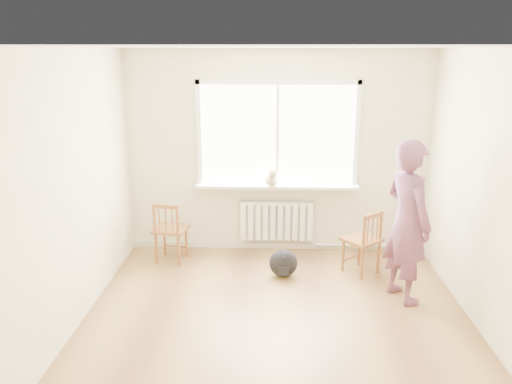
# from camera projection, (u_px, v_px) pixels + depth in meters

# --- Properties ---
(floor) EXTENTS (4.50, 4.50, 0.00)m
(floor) POSITION_uv_depth(u_px,v_px,m) (277.00, 337.00, 4.83)
(floor) COLOR olive
(floor) RESTS_ON ground
(ceiling) EXTENTS (4.50, 4.50, 0.00)m
(ceiling) POSITION_uv_depth(u_px,v_px,m) (280.00, 47.00, 4.09)
(ceiling) COLOR white
(ceiling) RESTS_ON back_wall
(back_wall) EXTENTS (4.00, 0.01, 2.70)m
(back_wall) POSITION_uv_depth(u_px,v_px,m) (277.00, 153.00, 6.62)
(back_wall) COLOR beige
(back_wall) RESTS_ON ground
(window) EXTENTS (2.12, 0.05, 1.42)m
(window) POSITION_uv_depth(u_px,v_px,m) (278.00, 130.00, 6.51)
(window) COLOR white
(window) RESTS_ON back_wall
(windowsill) EXTENTS (2.15, 0.22, 0.04)m
(windowsill) POSITION_uv_depth(u_px,v_px,m) (277.00, 186.00, 6.63)
(windowsill) COLOR white
(windowsill) RESTS_ON back_wall
(radiator) EXTENTS (1.00, 0.12, 0.55)m
(radiator) POSITION_uv_depth(u_px,v_px,m) (277.00, 220.00, 6.79)
(radiator) COLOR white
(radiator) RESTS_ON back_wall
(heating_pipe) EXTENTS (1.40, 0.04, 0.04)m
(heating_pipe) POSITION_uv_depth(u_px,v_px,m) (367.00, 245.00, 6.87)
(heating_pipe) COLOR silver
(heating_pipe) RESTS_ON back_wall
(baseboard) EXTENTS (4.00, 0.03, 0.08)m
(baseboard) POSITION_uv_depth(u_px,v_px,m) (276.00, 245.00, 6.97)
(baseboard) COLOR beige
(baseboard) RESTS_ON ground
(chair_left) EXTENTS (0.46, 0.44, 0.82)m
(chair_left) POSITION_uv_depth(u_px,v_px,m) (170.00, 232.00, 6.44)
(chair_left) COLOR brown
(chair_left) RESTS_ON floor
(chair_right) EXTENTS (0.55, 0.55, 0.81)m
(chair_right) POSITION_uv_depth(u_px,v_px,m) (365.00, 242.00, 6.10)
(chair_right) COLOR brown
(chair_right) RESTS_ON floor
(person) EXTENTS (0.65, 0.77, 1.79)m
(person) POSITION_uv_depth(u_px,v_px,m) (407.00, 222.00, 5.35)
(person) COLOR #CF4567
(person) RESTS_ON floor
(cat) EXTENTS (0.22, 0.41, 0.28)m
(cat) POSITION_uv_depth(u_px,v_px,m) (271.00, 178.00, 6.52)
(cat) COLOR beige
(cat) RESTS_ON windowsill
(backpack) EXTENTS (0.35, 0.27, 0.35)m
(backpack) POSITION_uv_depth(u_px,v_px,m) (283.00, 263.00, 6.07)
(backpack) COLOR black
(backpack) RESTS_ON floor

